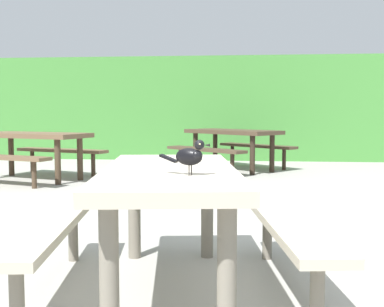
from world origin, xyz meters
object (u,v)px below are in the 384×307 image
at_px(bird_grackle, 191,155).
at_px(picnic_table_mid_right, 232,140).
at_px(picnic_table_mid_left, 33,145).
at_px(picnic_table_foreground, 170,199).

height_order(bird_grackle, picnic_table_mid_right, bird_grackle).
height_order(picnic_table_mid_left, picnic_table_mid_right, same).
bearing_deg(picnic_table_mid_right, picnic_table_foreground, -91.94).
height_order(picnic_table_foreground, picnic_table_mid_left, same).
relative_size(bird_grackle, picnic_table_mid_left, 0.13).
distance_m(bird_grackle, picnic_table_mid_left, 5.85).
bearing_deg(bird_grackle, picnic_table_mid_right, 89.55).
bearing_deg(picnic_table_foreground, picnic_table_mid_right, 88.06).
distance_m(bird_grackle, picnic_table_mid_right, 6.64).
xyz_separation_m(picnic_table_foreground, picnic_table_mid_left, (-2.87, 4.66, 0.00)).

